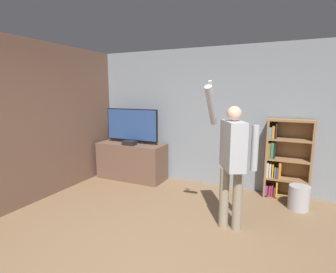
{
  "coord_description": "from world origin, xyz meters",
  "views": [
    {
      "loc": [
        1.34,
        -1.94,
        1.87
      ],
      "look_at": [
        -0.47,
        2.0,
        1.12
      ],
      "focal_mm": 28.0,
      "sensor_mm": 36.0,
      "label": 1
    }
  ],
  "objects_px": {
    "television": "(132,125)",
    "waste_bin": "(299,197)",
    "bookshelf": "(284,160)",
    "person": "(232,155)",
    "game_console": "(130,143)"
  },
  "relations": [
    {
      "from": "person",
      "to": "waste_bin",
      "type": "bearing_deg",
      "value": 112.04
    },
    {
      "from": "television",
      "to": "game_console",
      "type": "height_order",
      "value": "television"
    },
    {
      "from": "game_console",
      "to": "television",
      "type": "bearing_deg",
      "value": 106.48
    },
    {
      "from": "television",
      "to": "game_console",
      "type": "bearing_deg",
      "value": -73.52
    },
    {
      "from": "television",
      "to": "waste_bin",
      "type": "bearing_deg",
      "value": -3.72
    },
    {
      "from": "game_console",
      "to": "waste_bin",
      "type": "relative_size",
      "value": 0.68
    },
    {
      "from": "person",
      "to": "waste_bin",
      "type": "distance_m",
      "value": 1.61
    },
    {
      "from": "bookshelf",
      "to": "person",
      "type": "bearing_deg",
      "value": -112.97
    },
    {
      "from": "bookshelf",
      "to": "waste_bin",
      "type": "bearing_deg",
      "value": -57.06
    },
    {
      "from": "television",
      "to": "waste_bin",
      "type": "distance_m",
      "value": 3.38
    },
    {
      "from": "game_console",
      "to": "waste_bin",
      "type": "height_order",
      "value": "game_console"
    },
    {
      "from": "person",
      "to": "waste_bin",
      "type": "xyz_separation_m",
      "value": [
        0.88,
        1.05,
        -0.84
      ]
    },
    {
      "from": "television",
      "to": "person",
      "type": "xyz_separation_m",
      "value": [
        2.36,
        -1.26,
        -0.12
      ]
    },
    {
      "from": "waste_bin",
      "to": "bookshelf",
      "type": "bearing_deg",
      "value": 122.94
    },
    {
      "from": "television",
      "to": "bookshelf",
      "type": "height_order",
      "value": "television"
    }
  ]
}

